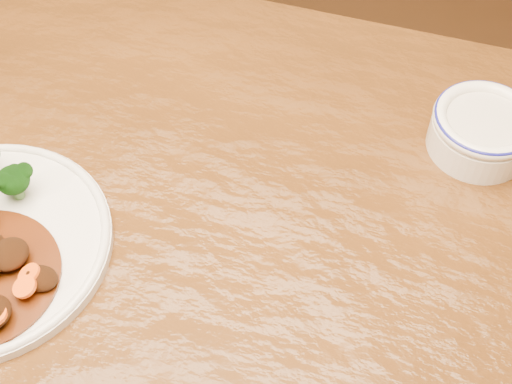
% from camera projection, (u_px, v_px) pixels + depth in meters
% --- Properties ---
extents(dining_table, '(1.50, 0.91, 0.75)m').
position_uv_depth(dining_table, '(157.00, 268.00, 0.89)').
color(dining_table, '#532C0E').
rests_on(dining_table, ground).
extents(dip_bowl, '(0.13, 0.13, 0.06)m').
position_uv_depth(dip_bowl, '(482.00, 129.00, 0.88)').
color(dip_bowl, white).
rests_on(dip_bowl, dining_table).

